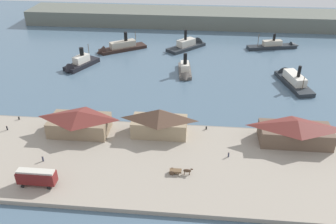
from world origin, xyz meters
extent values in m
plane|color=slate|center=(0.00, 0.00, 0.00)|extent=(320.00, 320.00, 0.00)
cube|color=#9E9384|center=(0.00, -22.00, 0.60)|extent=(110.00, 36.00, 1.20)
cube|color=gray|center=(0.00, -3.60, 0.50)|extent=(110.00, 0.80, 1.00)
cube|color=#847056|center=(-22.86, -10.59, 3.52)|extent=(16.97, 9.48, 4.65)
pyramid|color=maroon|center=(-22.86, -10.59, 7.02)|extent=(17.31, 9.95, 2.34)
cube|color=#998466|center=(0.45, -9.25, 3.63)|extent=(15.76, 7.62, 4.87)
pyramid|color=brown|center=(0.45, -9.25, 7.69)|extent=(16.07, 8.00, 3.24)
cube|color=brown|center=(38.59, -9.90, 3.61)|extent=(19.46, 8.68, 4.82)
pyramid|color=maroon|center=(38.59, -9.90, 7.15)|extent=(19.85, 9.11, 2.24)
cube|color=maroon|center=(-25.67, -34.13, 3.55)|extent=(9.13, 2.73, 2.90)
cube|color=beige|center=(-25.67, -34.13, 5.25)|extent=(8.76, 1.91, 0.50)
cylinder|color=black|center=(-22.47, -32.77, 1.65)|extent=(0.90, 0.18, 0.90)
cylinder|color=black|center=(-22.47, -35.49, 1.65)|extent=(0.90, 0.18, 0.90)
cylinder|color=black|center=(-28.86, -32.77, 1.65)|extent=(0.90, 0.18, 0.90)
cylinder|color=black|center=(-28.86, -35.49, 1.65)|extent=(0.90, 0.18, 0.90)
cube|color=brown|center=(6.53, -26.81, 2.05)|extent=(2.94, 1.38, 0.50)
cylinder|color=#4C3828|center=(5.64, -26.12, 1.80)|extent=(1.20, 0.10, 1.20)
cylinder|color=#4C3828|center=(5.64, -27.50, 1.80)|extent=(1.20, 0.10, 1.20)
ellipsoid|color=#473323|center=(9.39, -26.81, 2.30)|extent=(2.00, 0.70, 0.90)
ellipsoid|color=#473323|center=(10.49, -26.81, 2.85)|extent=(0.70, 0.32, 0.44)
cylinder|color=#473323|center=(9.99, -26.61, 1.70)|extent=(0.16, 0.16, 1.00)
cylinder|color=#473323|center=(9.99, -27.01, 1.70)|extent=(0.16, 0.16, 1.00)
cylinder|color=#473323|center=(8.79, -26.61, 1.70)|extent=(0.16, 0.16, 1.00)
cylinder|color=#473323|center=(8.79, -27.01, 1.70)|extent=(0.16, 0.16, 1.00)
cylinder|color=#232328|center=(-44.86, -11.69, 1.87)|extent=(0.39, 0.39, 1.34)
sphere|color=#CCA889|center=(-44.86, -11.69, 2.66)|extent=(0.24, 0.24, 0.24)
cylinder|color=#33384C|center=(19.94, -18.62, 1.85)|extent=(0.38, 0.38, 1.31)
sphere|color=#CCA889|center=(19.94, -18.62, 2.63)|extent=(0.24, 0.24, 0.24)
cylinder|color=#33384C|center=(-28.20, -25.18, 1.92)|extent=(0.42, 0.42, 1.43)
sphere|color=#CCA889|center=(-28.20, -25.18, 2.77)|extent=(0.26, 0.26, 0.26)
cylinder|color=black|center=(14.04, -5.57, 1.65)|extent=(0.44, 0.44, 0.90)
cylinder|color=black|center=(-44.19, -5.52, 1.65)|extent=(0.44, 0.44, 0.90)
cube|color=#23282D|center=(45.24, 72.30, 0.78)|extent=(24.22, 10.03, 1.57)
cone|color=#23282D|center=(56.81, 75.11, 0.78)|extent=(5.13, 4.97, 4.07)
cube|color=#B2A893|center=(45.24, 72.30, 2.77)|extent=(9.53, 5.12, 2.41)
cylinder|color=black|center=(45.84, 72.44, 5.57)|extent=(1.24, 1.24, 3.18)
cylinder|color=brown|center=(38.29, 70.61, 4.60)|extent=(0.24, 0.24, 6.07)
cube|color=black|center=(-38.91, 41.41, 0.91)|extent=(12.47, 17.32, 1.83)
cone|color=black|center=(-42.50, 34.04, 0.91)|extent=(6.06, 4.97, 5.30)
cube|color=silver|center=(-38.91, 41.41, 3.33)|extent=(6.19, 7.97, 3.00)
cylinder|color=black|center=(-38.60, 42.05, 6.47)|extent=(1.75, 1.75, 3.29)
cylinder|color=brown|center=(-36.76, 45.83, 5.17)|extent=(0.24, 0.24, 6.68)
cube|color=#23282D|center=(47.11, 30.95, 0.78)|extent=(11.38, 22.67, 1.56)
cone|color=#23282D|center=(44.49, 41.52, 0.78)|extent=(6.47, 5.18, 5.69)
cube|color=silver|center=(47.11, 30.95, 3.06)|extent=(6.88, 12.36, 2.99)
cylinder|color=black|center=(47.67, 28.68, 6.65)|extent=(1.20, 1.20, 4.20)
cylinder|color=brown|center=(48.68, 24.60, 3.97)|extent=(0.24, 0.24, 4.81)
cube|color=black|center=(-25.72, 63.20, 0.71)|extent=(21.96, 17.55, 1.43)
cone|color=black|center=(-35.01, 56.94, 0.71)|extent=(6.40, 6.78, 5.46)
cube|color=#B2A893|center=(-25.72, 63.20, 2.88)|extent=(12.18, 9.89, 2.91)
cylinder|color=black|center=(-24.27, 64.18, 6.41)|extent=(1.61, 1.61, 4.15)
cylinder|color=brown|center=(-20.15, 66.96, 4.73)|extent=(0.24, 0.24, 6.60)
cube|color=#514C47|center=(5.17, 38.94, 0.68)|extent=(6.39, 15.93, 1.36)
cone|color=#514C47|center=(5.94, 31.21, 0.68)|extent=(4.65, 3.21, 4.39)
cube|color=silver|center=(5.17, 38.94, 2.79)|extent=(3.94, 6.87, 2.85)
cylinder|color=black|center=(5.26, 38.02, 6.41)|extent=(1.46, 1.46, 4.39)
cube|color=#23282D|center=(4.16, 67.95, 0.74)|extent=(18.77, 19.45, 1.48)
cone|color=#23282D|center=(11.06, 75.36, 0.74)|extent=(6.96, 6.83, 6.11)
cube|color=beige|center=(4.16, 67.95, 3.06)|extent=(9.08, 9.32, 3.16)
cylinder|color=black|center=(3.80, 67.57, 7.00)|extent=(1.32, 1.32, 4.73)
cube|color=#60665B|center=(0.00, 110.00, 4.00)|extent=(180.00, 24.00, 8.00)
camera|label=1|loc=(11.31, -95.25, 57.99)|focal=37.80mm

